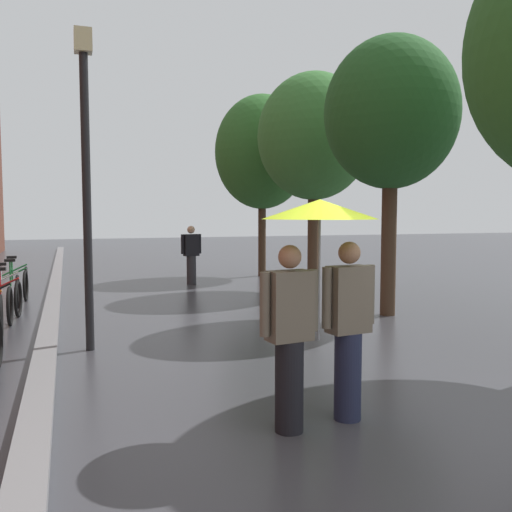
{
  "coord_description": "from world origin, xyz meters",
  "views": [
    {
      "loc": [
        -2.88,
        -3.75,
        1.97
      ],
      "look_at": [
        -0.28,
        3.75,
        1.35
      ],
      "focal_mm": 38.35,
      "sensor_mm": 36.0,
      "label": 1
    }
  ],
  "objects_px": {
    "street_tree_3": "(262,152)",
    "pedestrian_walking_midground": "(191,255)",
    "street_tree_2": "(314,137)",
    "parked_bicycle_7": "(1,286)",
    "couple_under_umbrella": "(320,279)",
    "street_tree_1": "(391,115)",
    "parked_bicycle_8": "(3,281)",
    "street_lamp_post": "(86,167)"
  },
  "relations": [
    {
      "from": "street_tree_3",
      "to": "pedestrian_walking_midground",
      "type": "relative_size",
      "value": 3.46
    },
    {
      "from": "street_tree_1",
      "to": "parked_bicycle_8",
      "type": "xyz_separation_m",
      "value": [
        -7.31,
        5.01,
        -3.46
      ]
    },
    {
      "from": "parked_bicycle_7",
      "to": "parked_bicycle_8",
      "type": "relative_size",
      "value": 0.99
    },
    {
      "from": "street_tree_1",
      "to": "street_tree_2",
      "type": "height_order",
      "value": "street_tree_2"
    },
    {
      "from": "street_tree_2",
      "to": "parked_bicycle_8",
      "type": "distance_m",
      "value": 8.34
    },
    {
      "from": "parked_bicycle_8",
      "to": "pedestrian_walking_midground",
      "type": "relative_size",
      "value": 0.69
    },
    {
      "from": "street_tree_3",
      "to": "parked_bicycle_7",
      "type": "relative_size",
      "value": 5.08
    },
    {
      "from": "street_tree_3",
      "to": "couple_under_umbrella",
      "type": "relative_size",
      "value": 2.67
    },
    {
      "from": "street_lamp_post",
      "to": "couple_under_umbrella",
      "type": "bearing_deg",
      "value": -62.25
    },
    {
      "from": "street_tree_2",
      "to": "parked_bicycle_8",
      "type": "xyz_separation_m",
      "value": [
        -7.46,
        1.28,
        -3.52
      ]
    },
    {
      "from": "parked_bicycle_8",
      "to": "couple_under_umbrella",
      "type": "bearing_deg",
      "value": -69.24
    },
    {
      "from": "street_tree_1",
      "to": "couple_under_umbrella",
      "type": "bearing_deg",
      "value": -128.8
    },
    {
      "from": "street_lamp_post",
      "to": "street_tree_3",
      "type": "bearing_deg",
      "value": 55.36
    },
    {
      "from": "street_tree_3",
      "to": "parked_bicycle_7",
      "type": "xyz_separation_m",
      "value": [
        -7.19,
        -2.91,
        -3.47
      ]
    },
    {
      "from": "parked_bicycle_7",
      "to": "couple_under_umbrella",
      "type": "xyz_separation_m",
      "value": [
        3.59,
        -8.67,
        0.99
      ]
    },
    {
      "from": "parked_bicycle_8",
      "to": "pedestrian_walking_midground",
      "type": "bearing_deg",
      "value": 8.26
    },
    {
      "from": "street_tree_1",
      "to": "parked_bicycle_8",
      "type": "bearing_deg",
      "value": 145.55
    },
    {
      "from": "street_tree_1",
      "to": "pedestrian_walking_midground",
      "type": "xyz_separation_m",
      "value": [
        -2.62,
        5.69,
        -3.0
      ]
    },
    {
      "from": "couple_under_umbrella",
      "to": "street_lamp_post",
      "type": "xyz_separation_m",
      "value": [
        -1.9,
        3.61,
        1.26
      ]
    },
    {
      "from": "street_tree_3",
      "to": "parked_bicycle_8",
      "type": "relative_size",
      "value": 5.02
    },
    {
      "from": "street_tree_3",
      "to": "pedestrian_walking_midground",
      "type": "bearing_deg",
      "value": -152.64
    },
    {
      "from": "street_lamp_post",
      "to": "pedestrian_walking_midground",
      "type": "bearing_deg",
      "value": 66.04
    },
    {
      "from": "parked_bicycle_8",
      "to": "parked_bicycle_7",
      "type": "bearing_deg",
      "value": -87.33
    },
    {
      "from": "street_lamp_post",
      "to": "pedestrian_walking_midground",
      "type": "relative_size",
      "value": 2.78
    },
    {
      "from": "parked_bicycle_7",
      "to": "street_lamp_post",
      "type": "distance_m",
      "value": 5.79
    },
    {
      "from": "street_tree_2",
      "to": "pedestrian_walking_midground",
      "type": "bearing_deg",
      "value": 144.74
    },
    {
      "from": "street_tree_1",
      "to": "street_tree_2",
      "type": "distance_m",
      "value": 3.74
    },
    {
      "from": "street_lamp_post",
      "to": "pedestrian_walking_midground",
      "type": "xyz_separation_m",
      "value": [
        2.95,
        6.65,
        -1.8
      ]
    },
    {
      "from": "street_tree_3",
      "to": "parked_bicycle_8",
      "type": "distance_m",
      "value": 8.27
    },
    {
      "from": "parked_bicycle_7",
      "to": "street_tree_1",
      "type": "bearing_deg",
      "value": -29.46
    },
    {
      "from": "parked_bicycle_8",
      "to": "couple_under_umbrella",
      "type": "relative_size",
      "value": 0.53
    },
    {
      "from": "parked_bicycle_8",
      "to": "pedestrian_walking_midground",
      "type": "distance_m",
      "value": 4.76
    },
    {
      "from": "street_tree_2",
      "to": "pedestrian_walking_midground",
      "type": "height_order",
      "value": "street_tree_2"
    },
    {
      "from": "street_tree_1",
      "to": "parked_bicycle_7",
      "type": "bearing_deg",
      "value": 150.54
    },
    {
      "from": "street_tree_2",
      "to": "couple_under_umbrella",
      "type": "distance_m",
      "value": 9.48
    },
    {
      "from": "street_tree_2",
      "to": "parked_bicycle_7",
      "type": "relative_size",
      "value": 5.0
    },
    {
      "from": "parked_bicycle_7",
      "to": "pedestrian_walking_midground",
      "type": "relative_size",
      "value": 0.68
    },
    {
      "from": "street_tree_1",
      "to": "street_tree_3",
      "type": "distance_m",
      "value": 7.01
    },
    {
      "from": "street_tree_1",
      "to": "street_tree_3",
      "type": "xyz_separation_m",
      "value": [
        -0.07,
        7.01,
        0.01
      ]
    },
    {
      "from": "parked_bicycle_7",
      "to": "street_lamp_post",
      "type": "xyz_separation_m",
      "value": [
        1.69,
        -5.06,
        2.25
      ]
    },
    {
      "from": "parked_bicycle_7",
      "to": "pedestrian_walking_midground",
      "type": "xyz_separation_m",
      "value": [
        4.64,
        1.59,
        0.45
      ]
    },
    {
      "from": "street_tree_3",
      "to": "couple_under_umbrella",
      "type": "distance_m",
      "value": 12.38
    }
  ]
}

